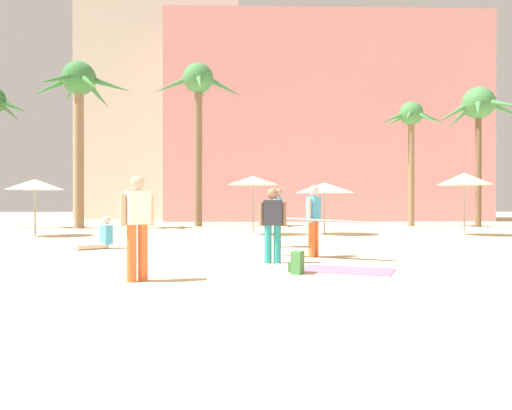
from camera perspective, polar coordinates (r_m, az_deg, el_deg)
name	(u,v)px	position (r m, az deg, el deg)	size (l,w,h in m)	color
ground	(284,292)	(7.32, 3.33, -10.03)	(120.00, 120.00, 0.00)	beige
hotel_pink	(321,125)	(38.26, 7.55, 9.25)	(22.65, 8.64, 14.53)	pink
hotel_tower_gray	(166,8)	(45.89, -10.47, 21.53)	(12.60, 9.30, 35.86)	beige
palm_tree_left	(411,125)	(28.50, 17.58, 8.80)	(3.64, 3.39, 6.84)	#896B4C
palm_tree_center	(198,95)	(27.64, -6.70, 12.61)	(4.95, 4.95, 8.93)	brown
palm_tree_right	(479,110)	(28.98, 24.46, 9.97)	(4.81, 4.62, 7.43)	brown
palm_tree_far_right	(79,94)	(26.83, -19.85, 11.98)	(5.23, 4.84, 8.41)	#896B4C
cafe_umbrella_0	(325,188)	(20.28, 7.98, 1.99)	(2.44, 2.44, 2.12)	gray
cafe_umbrella_1	(253,181)	(19.99, -0.35, 2.86)	(2.11, 2.11, 2.39)	gray
cafe_umbrella_2	(35,184)	(20.96, -24.29, 2.19)	(2.17, 2.17, 2.22)	gray
cafe_umbrella_3	(464,179)	(21.29, 23.05, 2.81)	(2.12, 2.12, 2.49)	gray
beach_towel	(347,270)	(9.69, 10.50, -7.44)	(1.73, 1.05, 0.01)	#EF6684
backpack	(297,263)	(9.11, 4.78, -6.70)	(0.32, 0.35, 0.42)	#417F43
person_mid_left	(314,219)	(11.75, 6.77, -1.58)	(2.91, 1.68, 1.72)	orange
person_mid_center	(137,223)	(8.39, -13.63, -2.06)	(0.54, 0.44, 1.76)	orange
person_mid_right	(100,238)	(14.58, -17.65, -3.64)	(1.01, 0.91, 0.92)	beige
person_near_left	(273,222)	(10.60, 1.94, -1.99)	(0.60, 0.25, 1.62)	teal
person_far_right	(278,215)	(14.40, 2.56, -1.16)	(0.26, 0.61, 1.72)	orange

